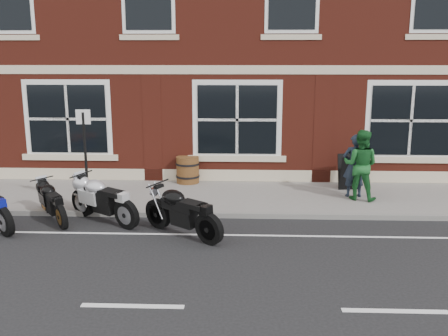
{
  "coord_description": "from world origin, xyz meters",
  "views": [
    {
      "loc": [
        1.69,
        -9.97,
        3.75
      ],
      "look_at": [
        1.23,
        1.6,
        1.17
      ],
      "focal_mm": 40.0,
      "sensor_mm": 36.0,
      "label": 1
    }
  ],
  "objects_px": {
    "moto_sport_silver": "(103,198)",
    "a_board_sign": "(349,172)",
    "moto_naked_black": "(182,210)",
    "pedestrian_right": "(361,165)",
    "barrel_planter": "(188,170)",
    "moto_sport_black": "(53,200)",
    "pedestrian_left": "(354,166)",
    "parking_sign": "(85,153)"
  },
  "relations": [
    {
      "from": "moto_naked_black",
      "to": "barrel_planter",
      "type": "height_order",
      "value": "moto_naked_black"
    },
    {
      "from": "a_board_sign",
      "to": "barrel_planter",
      "type": "relative_size",
      "value": 1.26
    },
    {
      "from": "moto_sport_silver",
      "to": "barrel_planter",
      "type": "distance_m",
      "value": 3.66
    },
    {
      "from": "pedestrian_left",
      "to": "pedestrian_right",
      "type": "bearing_deg",
      "value": 109.92
    },
    {
      "from": "moto_sport_black",
      "to": "barrel_planter",
      "type": "distance_m",
      "value": 4.29
    },
    {
      "from": "moto_naked_black",
      "to": "pedestrian_right",
      "type": "relative_size",
      "value": 1.0
    },
    {
      "from": "moto_sport_black",
      "to": "moto_sport_silver",
      "type": "distance_m",
      "value": 1.19
    },
    {
      "from": "pedestrian_left",
      "to": "barrel_planter",
      "type": "relative_size",
      "value": 2.15
    },
    {
      "from": "pedestrian_right",
      "to": "moto_sport_black",
      "type": "bearing_deg",
      "value": 35.44
    },
    {
      "from": "moto_sport_black",
      "to": "barrel_planter",
      "type": "relative_size",
      "value": 2.07
    },
    {
      "from": "pedestrian_right",
      "to": "barrel_planter",
      "type": "relative_size",
      "value": 2.36
    },
    {
      "from": "pedestrian_right",
      "to": "parking_sign",
      "type": "relative_size",
      "value": 0.75
    },
    {
      "from": "moto_naked_black",
      "to": "barrel_planter",
      "type": "distance_m",
      "value": 4.15
    },
    {
      "from": "moto_sport_black",
      "to": "pedestrian_left",
      "type": "bearing_deg",
      "value": -21.29
    },
    {
      "from": "moto_sport_silver",
      "to": "a_board_sign",
      "type": "height_order",
      "value": "a_board_sign"
    },
    {
      "from": "pedestrian_left",
      "to": "moto_naked_black",
      "type": "bearing_deg",
      "value": 33.73
    },
    {
      "from": "moto_sport_silver",
      "to": "a_board_sign",
      "type": "distance_m",
      "value": 6.78
    },
    {
      "from": "moto_sport_silver",
      "to": "pedestrian_right",
      "type": "bearing_deg",
      "value": -39.67
    },
    {
      "from": "moto_naked_black",
      "to": "pedestrian_left",
      "type": "xyz_separation_m",
      "value": [
        4.23,
        2.82,
        0.38
      ]
    },
    {
      "from": "moto_sport_silver",
      "to": "parking_sign",
      "type": "xyz_separation_m",
      "value": [
        -0.54,
        0.55,
        0.95
      ]
    },
    {
      "from": "moto_sport_silver",
      "to": "a_board_sign",
      "type": "relative_size",
      "value": 1.95
    },
    {
      "from": "pedestrian_left",
      "to": "parking_sign",
      "type": "xyz_separation_m",
      "value": [
        -6.69,
        -1.44,
        0.57
      ]
    },
    {
      "from": "pedestrian_left",
      "to": "moto_sport_silver",
      "type": "bearing_deg",
      "value": 17.92
    },
    {
      "from": "moto_naked_black",
      "to": "a_board_sign",
      "type": "xyz_separation_m",
      "value": [
        4.27,
        3.58,
        0.03
      ]
    },
    {
      "from": "barrel_planter",
      "to": "moto_sport_silver",
      "type": "bearing_deg",
      "value": -115.77
    },
    {
      "from": "pedestrian_left",
      "to": "parking_sign",
      "type": "distance_m",
      "value": 6.87
    },
    {
      "from": "moto_naked_black",
      "to": "pedestrian_left",
      "type": "distance_m",
      "value": 5.1
    },
    {
      "from": "moto_sport_silver",
      "to": "moto_naked_black",
      "type": "relative_size",
      "value": 1.04
    },
    {
      "from": "moto_naked_black",
      "to": "a_board_sign",
      "type": "height_order",
      "value": "a_board_sign"
    },
    {
      "from": "a_board_sign",
      "to": "moto_sport_silver",
      "type": "bearing_deg",
      "value": -164.64
    },
    {
      "from": "pedestrian_right",
      "to": "moto_sport_silver",
      "type": "bearing_deg",
      "value": 38.02
    },
    {
      "from": "pedestrian_right",
      "to": "a_board_sign",
      "type": "height_order",
      "value": "pedestrian_right"
    },
    {
      "from": "moto_sport_silver",
      "to": "barrel_planter",
      "type": "bearing_deg",
      "value": 9.22
    },
    {
      "from": "barrel_planter",
      "to": "parking_sign",
      "type": "distance_m",
      "value": 3.62
    },
    {
      "from": "pedestrian_right",
      "to": "barrel_planter",
      "type": "bearing_deg",
      "value": 3.94
    },
    {
      "from": "moto_sport_black",
      "to": "pedestrian_left",
      "type": "relative_size",
      "value": 0.96
    },
    {
      "from": "moto_sport_black",
      "to": "pedestrian_left",
      "type": "height_order",
      "value": "pedestrian_left"
    },
    {
      "from": "barrel_planter",
      "to": "pedestrian_right",
      "type": "bearing_deg",
      "value": -18.74
    },
    {
      "from": "pedestrian_left",
      "to": "moto_sport_black",
      "type": "bearing_deg",
      "value": 14.96
    },
    {
      "from": "pedestrian_right",
      "to": "a_board_sign",
      "type": "xyz_separation_m",
      "value": [
        -0.05,
        1.03,
        -0.43
      ]
    },
    {
      "from": "moto_sport_black",
      "to": "a_board_sign",
      "type": "relative_size",
      "value": 1.65
    },
    {
      "from": "pedestrian_right",
      "to": "parking_sign",
      "type": "distance_m",
      "value": 6.91
    }
  ]
}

